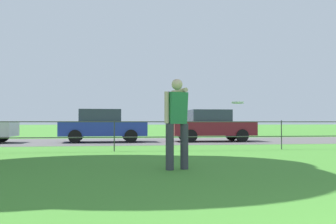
{
  "coord_description": "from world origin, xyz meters",
  "views": [
    {
      "loc": [
        -2.98,
        -1.57,
        0.93
      ],
      "look_at": [
        -1.48,
        8.27,
        1.2
      ],
      "focal_mm": 40.51,
      "sensor_mm": 36.0,
      "label": 1
    }
  ],
  "objects_px": {
    "frisbee": "(238,103)",
    "car_blue_far_right": "(102,126)",
    "person_thrower": "(177,120)",
    "car_maroon_far_left": "(211,125)"
  },
  "relations": [
    {
      "from": "frisbee",
      "to": "car_blue_far_right",
      "type": "bearing_deg",
      "value": 106.93
    },
    {
      "from": "person_thrower",
      "to": "car_blue_far_right",
      "type": "bearing_deg",
      "value": 98.86
    },
    {
      "from": "car_blue_far_right",
      "to": "frisbee",
      "type": "bearing_deg",
      "value": -73.07
    },
    {
      "from": "frisbee",
      "to": "car_maroon_far_left",
      "type": "distance_m",
      "value": 10.32
    },
    {
      "from": "person_thrower",
      "to": "car_maroon_far_left",
      "type": "height_order",
      "value": "person_thrower"
    },
    {
      "from": "frisbee",
      "to": "car_maroon_far_left",
      "type": "relative_size",
      "value": 0.09
    },
    {
      "from": "frisbee",
      "to": "car_blue_far_right",
      "type": "height_order",
      "value": "car_blue_far_right"
    },
    {
      "from": "car_blue_far_right",
      "to": "car_maroon_far_left",
      "type": "relative_size",
      "value": 1.01
    },
    {
      "from": "person_thrower",
      "to": "car_maroon_far_left",
      "type": "bearing_deg",
      "value": 71.31
    },
    {
      "from": "frisbee",
      "to": "car_blue_far_right",
      "type": "xyz_separation_m",
      "value": [
        -3.11,
        10.22,
        -0.58
      ]
    }
  ]
}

